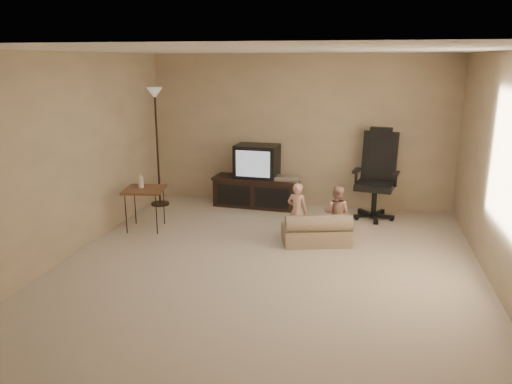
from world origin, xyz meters
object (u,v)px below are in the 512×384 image
floor_lamp (156,120)px  toddler_right (336,213)px  office_chair (376,186)px  child_sofa (317,232)px  side_table (144,190)px  tv_stand (257,181)px  toddler_left (297,211)px

floor_lamp → toddler_right: (3.03, -1.09, -1.06)m
office_chair → child_sofa: 1.61m
toddler_right → office_chair: bearing=-103.2°
floor_lamp → toddler_right: bearing=-19.8°
office_chair → toddler_right: size_ratio=1.83×
side_table → floor_lamp: bearing=103.3°
tv_stand → toddler_left: tv_stand is taller
floor_lamp → toddler_left: floor_lamp is taller
office_chair → tv_stand: bearing=-175.7°
tv_stand → floor_lamp: bearing=-166.4°
toddler_left → toddler_right: bearing=-152.7°
tv_stand → child_sofa: 1.99m
office_chair → floor_lamp: bearing=-168.2°
office_chair → toddler_left: office_chair is taller
floor_lamp → toddler_left: bearing=-25.4°
side_table → child_sofa: bearing=-2.5°
floor_lamp → side_table: bearing=-76.7°
child_sofa → toddler_left: bearing=140.0°
office_chair → toddler_left: bearing=-119.4°
office_chair → side_table: (-3.28, -1.27, 0.09)m
tv_stand → side_table: bearing=-128.3°
side_table → child_sofa: 2.55m
toddler_right → floor_lamp: bearing=-8.0°
floor_lamp → child_sofa: (2.80, -1.32, -1.26)m
side_table → toddler_left: bearing=0.5°
child_sofa → toddler_right: size_ratio=1.30×
tv_stand → floor_lamp: floor_lamp is taller
floor_lamp → child_sofa: bearing=-25.2°
floor_lamp → office_chair: bearing=1.0°
toddler_left → child_sofa: bearing=172.4°
office_chair → side_table: 3.52m
side_table → toddler_left: size_ratio=1.02×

